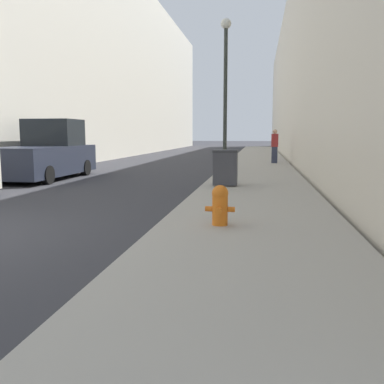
{
  "coord_description": "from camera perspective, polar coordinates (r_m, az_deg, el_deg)",
  "views": [
    {
      "loc": [
        5.41,
        -5.88,
        1.7
      ],
      "look_at": [
        1.98,
        15.85,
        -1.29
      ],
      "focal_mm": 40.0,
      "sensor_mm": 36.0,
      "label": 1
    }
  ],
  "objects": [
    {
      "name": "pedestrian_on_sidewalk",
      "position": [
        23.34,
        10.96,
        6.01
      ],
      "size": [
        0.36,
        0.23,
        1.79
      ],
      "color": "#2D3347",
      "rests_on": "sidewalk_right"
    },
    {
      "name": "trash_bin",
      "position": [
        12.89,
        4.48,
        3.3
      ],
      "size": [
        0.73,
        0.61,
        1.07
      ],
      "color": "#3D3D42",
      "rests_on": "sidewalk_right"
    },
    {
      "name": "building_left_glass",
      "position": [
        35.93,
        -17.74,
        15.93
      ],
      "size": [
        12.0,
        60.0,
        14.07
      ],
      "color": "beige",
      "rests_on": "ground"
    },
    {
      "name": "sidewalk_right",
      "position": [
        23.94,
        8.78,
        3.77
      ],
      "size": [
        3.31,
        60.0,
        0.15
      ],
      "color": "#9E998E",
      "rests_on": "ground"
    },
    {
      "name": "pickup_truck",
      "position": [
        17.33,
        -18.91,
        4.77
      ],
      "size": [
        2.19,
        5.2,
        2.27
      ],
      "color": "#232838",
      "rests_on": "ground"
    },
    {
      "name": "building_right_stone",
      "position": [
        33.02,
        23.05,
        13.91
      ],
      "size": [
        12.0,
        60.0,
        11.18
      ],
      "color": "beige",
      "rests_on": "ground"
    },
    {
      "name": "fire_hydrant",
      "position": [
        7.29,
        3.75,
        -1.63
      ],
      "size": [
        0.51,
        0.39,
        0.69
      ],
      "color": "orange",
      "rests_on": "sidewalk_right"
    },
    {
      "name": "lamppost",
      "position": [
        17.7,
        4.48,
        14.21
      ],
      "size": [
        0.41,
        0.41,
        6.06
      ],
      "color": "#2D332D",
      "rests_on": "sidewalk_right"
    }
  ]
}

